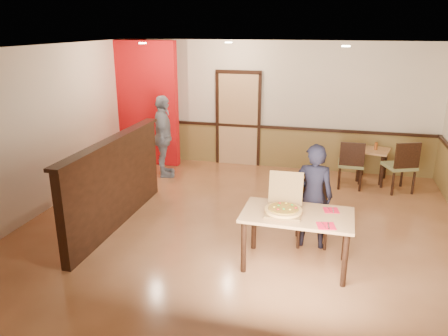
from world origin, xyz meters
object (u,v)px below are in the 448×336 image
Objects in this scene: passerby at (163,137)px; side_chair_right at (402,165)px; main_table at (297,221)px; condiment at (376,146)px; diner at (313,196)px; diner_chair at (312,209)px; pizza_box at (284,208)px; side_table at (373,157)px; side_chair_left at (351,163)px.

side_chair_right is at bearing -107.52° from passerby.
condiment is (1.27, 3.84, 0.08)m from main_table.
diner is at bearing -108.92° from condiment.
condiment is at bearing -109.53° from diner.
diner_chair is 0.91m from pizza_box.
diner_chair reaches higher than side_table.
side_table is 0.25m from condiment.
side_chair_left is (0.62, 2.45, 0.02)m from diner_chair.
side_chair_right is at bearing -52.33° from side_table.
diner_chair is at bearing 79.91° from main_table.
side_table is at bearing 160.31° from condiment.
passerby is (-3.23, 2.26, 0.35)m from diner_chair.
passerby is at bearing 3.89° from side_chair_left.
diner_chair is 2.90m from side_chair_right.
diner_chair is 3.96m from passerby.
side_chair_right is 3.03m from diner.
pizza_box is (-1.89, -3.23, 0.27)m from side_chair_right.
main_table is at bearing 39.65° from side_chair_right.
pizza_box is (-0.96, -3.23, 0.30)m from side_chair_left.
diner_chair is at bearing -144.86° from passerby.
main_table is 1.49× the size of side_chair_left.
condiment is (0.49, 0.61, 0.21)m from side_chair_left.
condiment is (4.34, 0.80, -0.13)m from passerby.
side_chair_left is at bearing -125.94° from side_table.
passerby is 11.24× the size of condiment.
main_table is 4.33m from passerby.
diner_chair is at bearing -88.09° from diner.
side_table is (-0.48, 0.62, -0.07)m from side_chair_right.
side_chair_right is 6.69× the size of condiment.
diner_chair is at bearing -109.88° from condiment.
pizza_box is at bearing 60.45° from diner.
side_table is at bearing 73.75° from main_table.
diner_chair is 3.26m from condiment.
passerby is at bearing -169.52° from condiment.
passerby reaches higher than side_table.
side_chair_left is (0.78, 3.24, -0.13)m from main_table.
side_chair_right reaches higher than side_chair_left.
side_chair_right reaches higher than diner_chair.
passerby is (-3.07, 3.04, 0.21)m from main_table.
diner is 10.10× the size of condiment.
diner reaches higher than diner_chair.
diner reaches higher than side_chair_left.
side_chair_left is at bearing -106.98° from passerby.
main_table is 4.05m from condiment.
pizza_box reaches higher than side_chair_left.
diner is 4.03m from passerby.
side_chair_left is at bearing 77.91° from main_table.
main_table is 2.66× the size of pizza_box.
side_chair_right is (1.55, 2.46, 0.05)m from diner_chair.
passerby reaches higher than pizza_box.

